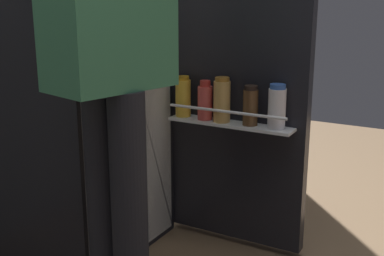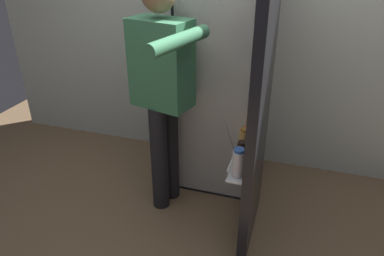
{
  "view_description": "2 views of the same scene",
  "coord_description": "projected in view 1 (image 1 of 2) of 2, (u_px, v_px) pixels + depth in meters",
  "views": [
    {
      "loc": [
        -1.55,
        -0.9,
        1.08
      ],
      "look_at": [
        -0.06,
        -0.06,
        0.62
      ],
      "focal_mm": 46.91,
      "sensor_mm": 36.0,
      "label": 1
    },
    {
      "loc": [
        0.53,
        -1.96,
        1.76
      ],
      "look_at": [
        -0.06,
        -0.09,
        0.74
      ],
      "focal_mm": 33.67,
      "sensor_mm": 36.0,
      "label": 2
    }
  ],
  "objects": [
    {
      "name": "refrigerator",
      "position": [
        83.0,
        51.0,
        2.06
      ],
      "size": [
        0.67,
        1.24,
        1.71
      ],
      "color": "black",
      "rests_on": "ground_plane"
    },
    {
      "name": "person",
      "position": [
        112.0,
        40.0,
        1.55
      ],
      "size": [
        0.52,
        0.74,
        1.59
      ],
      "color": "black",
      "rests_on": "ground_plane"
    }
  ]
}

